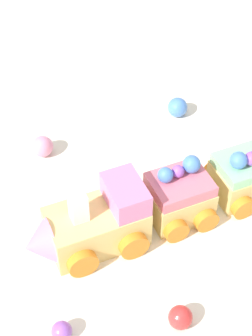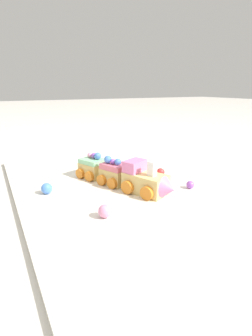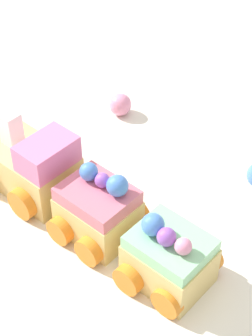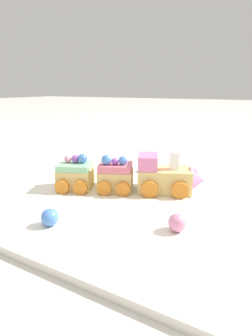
# 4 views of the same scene
# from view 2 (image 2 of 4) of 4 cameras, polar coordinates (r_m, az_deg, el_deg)

# --- Properties ---
(ground_plane) EXTENTS (10.00, 10.00, 0.00)m
(ground_plane) POSITION_cam_2_polar(r_m,az_deg,el_deg) (0.67, -2.02, -5.57)
(ground_plane) COLOR beige
(display_board) EXTENTS (0.82, 0.47, 0.01)m
(display_board) POSITION_cam_2_polar(r_m,az_deg,el_deg) (0.67, -2.03, -5.09)
(display_board) COLOR white
(display_board) RESTS_ON ground_plane
(cake_train_locomotive) EXTENTS (0.14, 0.11, 0.08)m
(cake_train_locomotive) POSITION_cam_2_polar(r_m,az_deg,el_deg) (0.64, 4.78, -3.04)
(cake_train_locomotive) COLOR #E5C675
(cake_train_locomotive) RESTS_ON display_board
(cake_car_strawberry) EXTENTS (0.09, 0.09, 0.08)m
(cake_car_strawberry) POSITION_cam_2_polar(r_m,az_deg,el_deg) (0.70, -2.43, -1.19)
(cake_car_strawberry) COLOR #E5C675
(cake_car_strawberry) RESTS_ON display_board
(cake_car_mint) EXTENTS (0.09, 0.09, 0.07)m
(cake_car_mint) POSITION_cam_2_polar(r_m,az_deg,el_deg) (0.75, -7.17, 0.05)
(cake_car_mint) COLOR #E5C675
(cake_car_mint) RESTS_ON display_board
(gumball_blue) EXTENTS (0.03, 0.03, 0.03)m
(gumball_blue) POSITION_cam_2_polar(r_m,az_deg,el_deg) (0.66, -16.88, -4.28)
(gumball_blue) COLOR #4C84E0
(gumball_blue) RESTS_ON display_board
(gumball_red) EXTENTS (0.02, 0.02, 0.02)m
(gumball_red) POSITION_cam_2_polar(r_m,az_deg,el_deg) (0.76, 7.52, -0.94)
(gumball_red) COLOR red
(gumball_red) RESTS_ON display_board
(gumball_pink) EXTENTS (0.03, 0.03, 0.03)m
(gumball_pink) POSITION_cam_2_polar(r_m,az_deg,el_deg) (0.53, -4.63, -9.35)
(gumball_pink) COLOR pink
(gumball_pink) RESTS_ON display_board
(gumball_purple) EXTENTS (0.02, 0.02, 0.02)m
(gumball_purple) POSITION_cam_2_polar(r_m,az_deg,el_deg) (0.69, 13.80, -3.54)
(gumball_purple) COLOR #9956C6
(gumball_purple) RESTS_ON display_board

